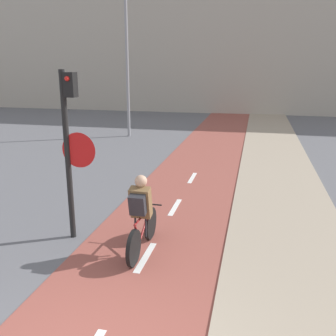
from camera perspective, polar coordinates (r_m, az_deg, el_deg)
name	(u,v)px	position (r m, az deg, el deg)	size (l,w,h in m)	color
building_row_background	(236,32)	(29.48, 10.34, 19.70)	(60.00, 5.20, 11.29)	#B2A899
traffic_light_pole	(70,138)	(7.22, -14.66, 4.42)	(0.67, 0.25, 3.26)	black
street_lamp_far	(126,34)	(18.06, -6.36, 19.58)	(0.36, 0.36, 7.77)	gray
cyclist_near	(141,217)	(6.77, -4.09, -7.39)	(0.46, 1.70, 1.47)	black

